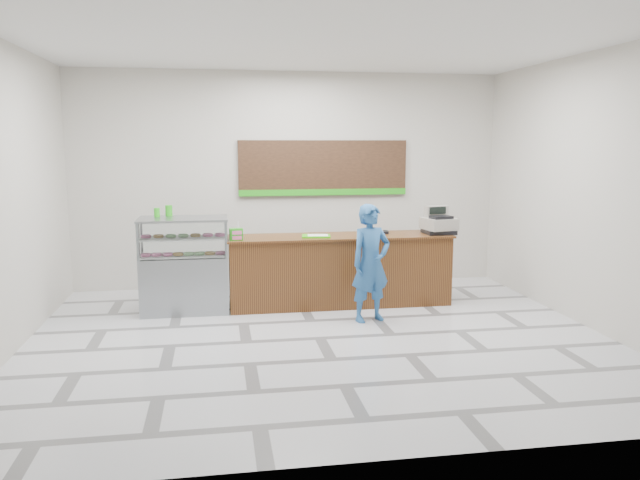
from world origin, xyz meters
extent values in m
plane|color=silver|center=(0.00, 0.00, 0.00)|extent=(7.00, 7.00, 0.00)
plane|color=beige|center=(0.00, 3.00, 1.75)|extent=(7.00, 0.00, 7.00)
plane|color=silver|center=(0.00, 0.00, 3.50)|extent=(7.00, 7.00, 0.00)
cube|color=brown|center=(0.55, 1.55, 0.50)|extent=(3.20, 0.70, 1.00)
cube|color=brown|center=(0.55, 1.55, 1.01)|extent=(3.26, 0.76, 0.03)
cube|color=gray|center=(-1.67, 1.55, 0.40)|extent=(1.20, 0.70, 0.80)
cube|color=white|center=(-1.67, 1.55, 1.05)|extent=(1.20, 0.70, 0.50)
cube|color=gray|center=(-1.67, 1.55, 1.31)|extent=(1.22, 0.72, 0.03)
cube|color=silver|center=(-1.67, 1.55, 0.82)|extent=(1.14, 0.64, 0.02)
cube|color=silver|center=(-1.67, 1.55, 1.06)|extent=(1.14, 0.64, 0.02)
torus|color=pink|center=(-2.17, 1.45, 0.85)|extent=(0.15, 0.15, 0.05)
torus|color=pink|center=(-2.03, 1.45, 0.85)|extent=(0.15, 0.15, 0.05)
torus|color=pink|center=(-1.88, 1.45, 0.85)|extent=(0.15, 0.15, 0.05)
torus|color=#B0813B|center=(-1.74, 1.45, 0.85)|extent=(0.15, 0.15, 0.05)
torus|color=#89CD7D|center=(-1.60, 1.45, 0.85)|extent=(0.15, 0.15, 0.05)
torus|color=#89CD7D|center=(-1.46, 1.45, 0.85)|extent=(0.15, 0.15, 0.05)
torus|color=#B0813B|center=(-1.31, 1.45, 0.85)|extent=(0.15, 0.15, 0.05)
torus|color=pink|center=(-1.17, 1.45, 0.85)|extent=(0.15, 0.15, 0.05)
torus|color=pink|center=(-2.17, 1.60, 1.09)|extent=(0.15, 0.15, 0.05)
torus|color=#B0813B|center=(-2.00, 1.60, 1.09)|extent=(0.15, 0.15, 0.05)
torus|color=#89CD7D|center=(-1.84, 1.60, 1.09)|extent=(0.15, 0.15, 0.05)
torus|color=#89CD7D|center=(-1.67, 1.60, 1.09)|extent=(0.15, 0.15, 0.05)
torus|color=#B0813B|center=(-1.50, 1.60, 1.09)|extent=(0.15, 0.15, 0.05)
torus|color=pink|center=(-1.34, 1.60, 1.09)|extent=(0.15, 0.15, 0.05)
torus|color=pink|center=(-1.17, 1.60, 1.09)|extent=(0.15, 0.15, 0.05)
cube|color=black|center=(0.55, 2.96, 1.95)|extent=(2.80, 0.05, 0.90)
cube|color=green|center=(0.55, 2.93, 1.55)|extent=(2.80, 0.02, 0.10)
cube|color=black|center=(2.03, 1.48, 1.06)|extent=(0.42, 0.42, 0.06)
cube|color=gray|center=(2.03, 1.48, 1.18)|extent=(0.50, 0.51, 0.17)
cube|color=black|center=(2.03, 1.40, 1.28)|extent=(0.33, 0.26, 0.04)
cube|color=gray|center=(2.03, 1.61, 1.35)|extent=(0.37, 0.17, 0.17)
cube|color=black|center=(2.03, 1.55, 1.37)|extent=(0.27, 0.07, 0.11)
cube|color=black|center=(1.26, 1.62, 1.05)|extent=(0.11, 0.17, 0.04)
cube|color=#36CF06|center=(0.19, 1.47, 1.04)|extent=(0.44, 0.35, 0.02)
cube|color=white|center=(0.21, 1.47, 1.05)|extent=(0.32, 0.24, 0.00)
cube|color=white|center=(-0.95, 1.67, 1.08)|extent=(0.16, 0.16, 0.11)
cylinder|color=silver|center=(-0.90, 1.75, 1.09)|extent=(0.08, 0.08, 0.11)
cube|color=green|center=(-0.95, 1.35, 1.11)|extent=(0.19, 0.13, 0.16)
cylinder|color=pink|center=(0.96, 1.35, 1.03)|extent=(0.18, 0.18, 0.00)
cylinder|color=green|center=(-2.03, 1.72, 1.39)|extent=(0.08, 0.08, 0.12)
cylinder|color=green|center=(-1.88, 1.81, 1.41)|extent=(0.10, 0.10, 0.15)
imported|color=#265A96|center=(0.79, 0.66, 0.78)|extent=(0.66, 0.53, 1.57)
camera|label=1|loc=(-1.20, -7.22, 2.35)|focal=35.00mm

